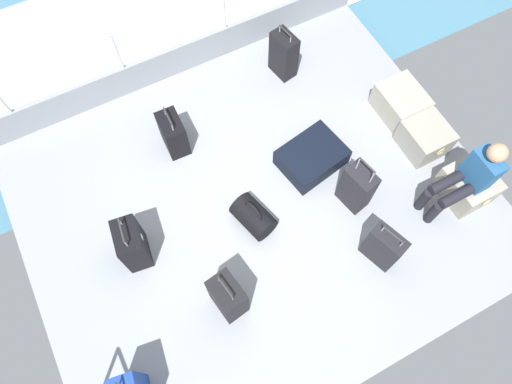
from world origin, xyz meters
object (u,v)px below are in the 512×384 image
suitcase_3 (284,55)px  suitcase_6 (312,157)px  suitcase_4 (357,188)px  duffel_bag (253,217)px  passenger_seated (469,177)px  suitcase_2 (173,134)px  cargo_crate_2 (468,185)px  cargo_crate_1 (425,138)px  suitcase_5 (132,244)px  suitcase_7 (228,297)px  cargo_crate_0 (400,102)px  suitcase_1 (383,247)px

suitcase_3 → suitcase_6: suitcase_3 is taller
suitcase_4 → duffel_bag: suitcase_4 is taller
passenger_seated → suitcase_2: size_ratio=1.70×
cargo_crate_2 → suitcase_3: bearing=-158.5°
suitcase_6 → cargo_crate_1: bearing=72.1°
suitcase_4 → suitcase_5: size_ratio=1.14×
suitcase_7 → duffel_bag: (-0.70, 0.65, -0.16)m
cargo_crate_0 → cargo_crate_2: bearing=0.4°
suitcase_5 → passenger_seated: bearing=72.8°
suitcase_5 → suitcase_1: bearing=61.7°
cargo_crate_0 → suitcase_4: 1.42m
suitcase_2 → suitcase_6: size_ratio=0.78×
cargo_crate_1 → passenger_seated: 0.84m
suitcase_7 → suitcase_3: bearing=140.7°
suitcase_2 → suitcase_7: bearing=-7.8°
passenger_seated → duffel_bag: size_ratio=2.01×
cargo_crate_2 → suitcase_2: suitcase_2 is taller
suitcase_1 → suitcase_6: (-1.34, -0.06, -0.17)m
cargo_crate_2 → duffel_bag: duffel_bag is taller
cargo_crate_1 → suitcase_7: 3.00m
cargo_crate_0 → passenger_seated: bearing=-7.6°
suitcase_3 → suitcase_5: suitcase_5 is taller
cargo_crate_2 → suitcase_3: 2.72m
suitcase_7 → suitcase_5: bearing=-146.1°
suitcase_4 → suitcase_6: (-0.64, -0.17, -0.19)m
suitcase_1 → suitcase_4: suitcase_4 is taller
suitcase_1 → suitcase_2: bearing=-149.0°
suitcase_1 → suitcase_2: size_ratio=1.10×
suitcase_7 → duffel_bag: size_ratio=1.38×
suitcase_1 → suitcase_7: 1.70m
suitcase_5 → suitcase_7: (0.96, 0.64, 0.00)m
suitcase_5 → cargo_crate_1: bearing=84.8°
suitcase_2 → cargo_crate_1: bearing=62.1°
passenger_seated → suitcase_4: size_ratio=1.24×
passenger_seated → suitcase_4: bearing=-117.3°
suitcase_5 → suitcase_7: 1.15m
cargo_crate_1 → suitcase_7: bearing=-77.9°
suitcase_4 → duffel_bag: (-0.29, -1.14, -0.17)m
passenger_seated → suitcase_1: passenger_seated is taller
suitcase_4 → cargo_crate_2: bearing=66.4°
suitcase_1 → suitcase_6: size_ratio=0.85×
suitcase_6 → suitcase_3: bearing=164.9°
cargo_crate_1 → suitcase_6: cargo_crate_1 is taller
suitcase_1 → suitcase_4: 0.71m
suitcase_2 → suitcase_1: bearing=31.0°
suitcase_1 → suitcase_4: bearing=170.6°
cargo_crate_0 → cargo_crate_2: 1.30m
suitcase_3 → duffel_bag: (1.72, -1.34, -0.16)m
suitcase_2 → duffel_bag: size_ratio=1.18×
cargo_crate_0 → suitcase_5: (0.23, -3.62, 0.14)m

